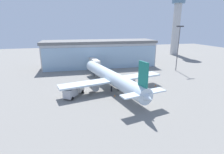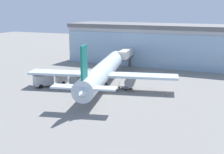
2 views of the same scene
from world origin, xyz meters
name	(u,v)px [view 1 (image 1 of 2)]	position (x,y,z in m)	size (l,w,h in m)	color
ground	(125,93)	(0.00, 0.00, 0.00)	(240.00, 240.00, 0.00)	gray
terminal_building	(100,53)	(0.00, 37.52, 6.01)	(52.40, 16.37, 12.02)	#B3B3B3
jet_bridge	(94,62)	(-4.58, 26.12, 4.19)	(3.40, 11.40, 5.57)	beige
control_tower	(177,21)	(54.85, 59.44, 21.47)	(8.44, 8.44, 36.61)	#B5B5B5
apron_light_mast	(178,45)	(29.74, 19.65, 11.02)	(3.20, 0.40, 18.55)	#59595E
airplane	(112,78)	(-2.56, 4.81, 3.50)	(32.09, 38.40, 11.13)	silver
catering_truck	(74,91)	(-14.13, 1.60, 1.47)	(6.04, 7.21, 2.65)	silver
baggage_cart	(126,85)	(2.33, 5.26, 0.50)	(3.22, 2.89, 1.50)	gray
safety_cone_nose	(115,95)	(-3.34, -1.35, 0.28)	(0.36, 0.36, 0.55)	orange
safety_cone_wingtip	(155,85)	(11.46, 3.46, 0.28)	(0.36, 0.36, 0.55)	orange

